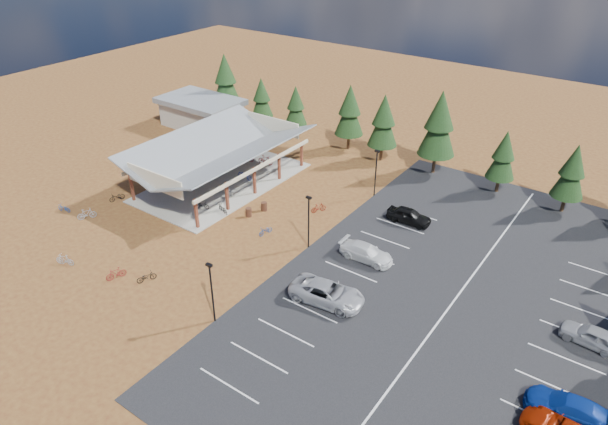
% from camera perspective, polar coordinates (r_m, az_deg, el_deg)
% --- Properties ---
extents(ground, '(140.00, 140.00, 0.00)m').
position_cam_1_polar(ground, '(49.79, -5.58, -2.84)').
color(ground, '#592C17').
rests_on(ground, ground).
extents(asphalt_lot, '(27.00, 44.00, 0.04)m').
position_cam_1_polar(asphalt_lot, '(44.46, 15.80, -8.55)').
color(asphalt_lot, black).
rests_on(asphalt_lot, ground).
extents(concrete_pad, '(10.60, 18.60, 0.10)m').
position_cam_1_polar(concrete_pad, '(60.18, -8.53, 3.19)').
color(concrete_pad, gray).
rests_on(concrete_pad, ground).
extents(bike_pavilion, '(11.65, 19.40, 4.97)m').
position_cam_1_polar(bike_pavilion, '(58.59, -8.80, 6.48)').
color(bike_pavilion, maroon).
rests_on(bike_pavilion, concrete_pad).
extents(outbuilding, '(11.00, 7.00, 3.90)m').
position_cam_1_polar(outbuilding, '(75.76, -10.76, 10.36)').
color(outbuilding, '#ADA593').
rests_on(outbuilding, ground).
extents(lamp_post_0, '(0.50, 0.25, 5.14)m').
position_cam_1_polar(lamp_post_0, '(39.38, -9.70, -7.93)').
color(lamp_post_0, black).
rests_on(lamp_post_0, ground).
extents(lamp_post_1, '(0.50, 0.25, 5.14)m').
position_cam_1_polar(lamp_post_1, '(46.90, 0.49, -0.65)').
color(lamp_post_1, black).
rests_on(lamp_post_1, ground).
extents(lamp_post_2, '(0.50, 0.25, 5.14)m').
position_cam_1_polar(lamp_post_2, '(56.01, 7.58, 4.47)').
color(lamp_post_2, black).
rests_on(lamp_post_2, ground).
extents(trash_bin_0, '(0.60, 0.60, 0.90)m').
position_cam_1_polar(trash_bin_0, '(53.17, -5.85, 0.02)').
color(trash_bin_0, '#3E2216').
rests_on(trash_bin_0, ground).
extents(trash_bin_1, '(0.60, 0.60, 0.90)m').
position_cam_1_polar(trash_bin_1, '(54.04, -4.22, 0.64)').
color(trash_bin_1, '#3E2216').
rests_on(trash_bin_1, ground).
extents(pine_0, '(3.86, 3.86, 8.99)m').
position_cam_1_polar(pine_0, '(77.55, -8.27, 13.72)').
color(pine_0, '#382314').
rests_on(pine_0, ground).
extents(pine_1, '(2.94, 2.94, 6.85)m').
position_cam_1_polar(pine_1, '(73.52, -4.48, 11.96)').
color(pine_1, '#382314').
rests_on(pine_1, ground).
extents(pine_2, '(2.88, 2.88, 6.72)m').
position_cam_1_polar(pine_2, '(70.47, -0.87, 11.16)').
color(pine_2, '#382314').
rests_on(pine_2, ground).
extents(pine_3, '(3.50, 3.50, 8.15)m').
position_cam_1_polar(pine_3, '(66.40, 4.83, 10.66)').
color(pine_3, '#382314').
rests_on(pine_3, ground).
extents(pine_4, '(3.47, 3.47, 8.08)m').
position_cam_1_polar(pine_4, '(63.65, 8.38, 9.53)').
color(pine_4, '#382314').
rests_on(pine_4, ground).
extents(pine_5, '(4.11, 4.11, 9.58)m').
position_cam_1_polar(pine_5, '(61.26, 14.05, 9.04)').
color(pine_5, '#382314').
rests_on(pine_5, ground).
extents(pine_6, '(2.95, 2.95, 6.88)m').
position_cam_1_polar(pine_6, '(59.51, 20.26, 5.68)').
color(pine_6, '#382314').
rests_on(pine_6, ground).
extents(pine_7, '(3.08, 3.08, 7.18)m').
position_cam_1_polar(pine_7, '(57.95, 26.40, 3.89)').
color(pine_7, '#382314').
rests_on(pine_7, ground).
extents(bike_0, '(1.87, 1.09, 0.93)m').
position_cam_1_polar(bike_0, '(58.87, -14.39, 2.45)').
color(bike_0, black).
rests_on(bike_0, concrete_pad).
extents(bike_1, '(1.93, 1.03, 1.11)m').
position_cam_1_polar(bike_1, '(58.69, -12.46, 2.72)').
color(bike_1, '#9DA1A6').
rests_on(bike_1, concrete_pad).
extents(bike_2, '(1.75, 0.93, 0.88)m').
position_cam_1_polar(bike_2, '(62.88, -9.70, 4.80)').
color(bike_2, navy).
rests_on(bike_2, concrete_pad).
extents(bike_3, '(1.78, 0.99, 1.03)m').
position_cam_1_polar(bike_3, '(64.40, -6.03, 5.78)').
color(bike_3, maroon).
rests_on(bike_3, concrete_pad).
extents(bike_4, '(1.62, 0.97, 0.80)m').
position_cam_1_polar(bike_4, '(55.05, -10.68, 0.81)').
color(bike_4, black).
rests_on(bike_4, concrete_pad).
extents(bike_5, '(1.78, 0.97, 1.03)m').
position_cam_1_polar(bike_5, '(57.08, -8.00, 2.30)').
color(bike_5, gray).
rests_on(bike_5, concrete_pad).
extents(bike_6, '(1.91, 0.67, 1.00)m').
position_cam_1_polar(bike_6, '(60.22, -6.26, 3.95)').
color(bike_6, navy).
rests_on(bike_6, concrete_pad).
extents(bike_7, '(1.92, 0.85, 1.12)m').
position_cam_1_polar(bike_7, '(63.47, -4.08, 5.54)').
color(bike_7, maroon).
rests_on(bike_7, concrete_pad).
extents(bike_8, '(0.97, 1.72, 0.86)m').
position_cam_1_polar(bike_8, '(58.93, -19.09, 1.56)').
color(bike_8, black).
rests_on(bike_8, ground).
extents(bike_9, '(1.32, 1.83, 1.09)m').
position_cam_1_polar(bike_9, '(56.50, -21.91, -0.14)').
color(bike_9, gray).
rests_on(bike_9, ground).
extents(bike_10, '(1.59, 0.85, 0.80)m').
position_cam_1_polar(bike_10, '(58.80, -23.96, 0.44)').
color(bike_10, '#164499').
rests_on(bike_10, ground).
extents(bike_11, '(1.01, 1.76, 1.02)m').
position_cam_1_polar(bike_11, '(47.02, -19.18, -6.06)').
color(bike_11, maroon).
rests_on(bike_11, ground).
extents(bike_12, '(1.17, 1.72, 0.86)m').
position_cam_1_polar(bike_12, '(46.01, -16.26, -6.52)').
color(bike_12, black).
rests_on(bike_12, ground).
extents(bike_13, '(1.78, 1.06, 1.03)m').
position_cam_1_polar(bike_13, '(50.27, -23.88, -4.56)').
color(bike_13, '#9FA1A7').
rests_on(bike_13, ground).
extents(bike_14, '(0.84, 1.62, 0.81)m').
position_cam_1_polar(bike_14, '(50.20, -4.06, -1.91)').
color(bike_14, navy).
rests_on(bike_14, ground).
extents(bike_15, '(1.21, 1.61, 0.97)m').
position_cam_1_polar(bike_15, '(53.62, 1.54, 0.50)').
color(bike_15, maroon).
rests_on(bike_15, ground).
extents(bike_16, '(1.80, 1.12, 0.89)m').
position_cam_1_polar(bike_16, '(54.05, -8.55, 0.36)').
color(bike_16, black).
rests_on(bike_16, ground).
extents(car_2, '(6.15, 3.46, 1.62)m').
position_cam_1_polar(car_2, '(41.91, 2.46, -8.46)').
color(car_2, '#9E9FA6').
rests_on(car_2, asphalt_lot).
extents(car_3, '(4.80, 2.04, 1.38)m').
position_cam_1_polar(car_3, '(46.80, 6.57, -4.21)').
color(car_3, silver).
rests_on(car_3, asphalt_lot).
extents(car_4, '(4.35, 1.96, 1.45)m').
position_cam_1_polar(car_4, '(52.66, 10.99, -0.33)').
color(car_4, black).
rests_on(car_4, asphalt_lot).
extents(car_7, '(5.10, 2.35, 1.44)m').
position_cam_1_polar(car_7, '(37.67, 26.06, -17.95)').
color(car_7, navy).
rests_on(car_7, asphalt_lot).
extents(car_8, '(4.34, 2.03, 1.44)m').
position_cam_1_polar(car_8, '(43.31, 28.06, -11.40)').
color(car_8, '#94959B').
rests_on(car_8, asphalt_lot).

